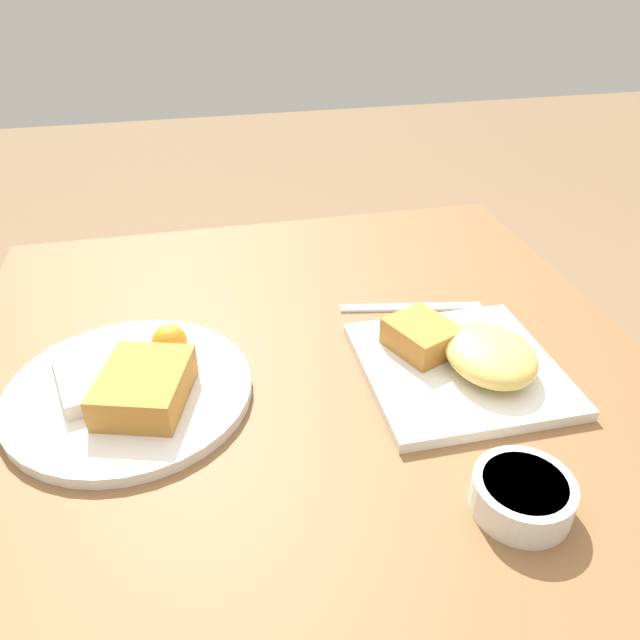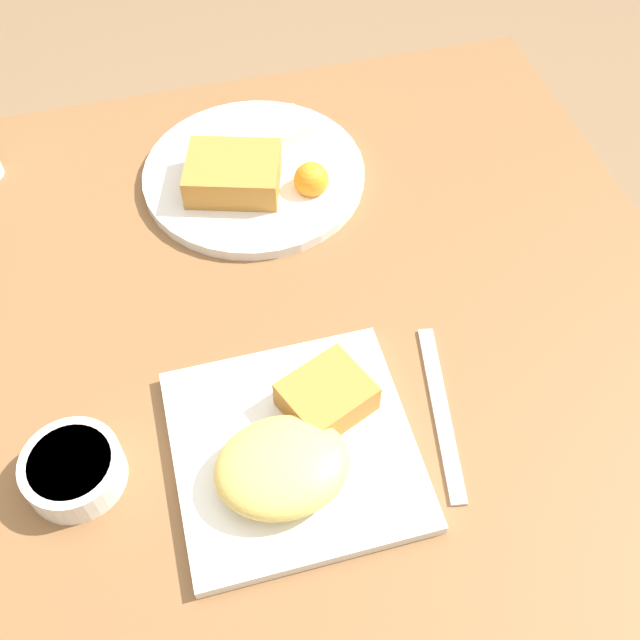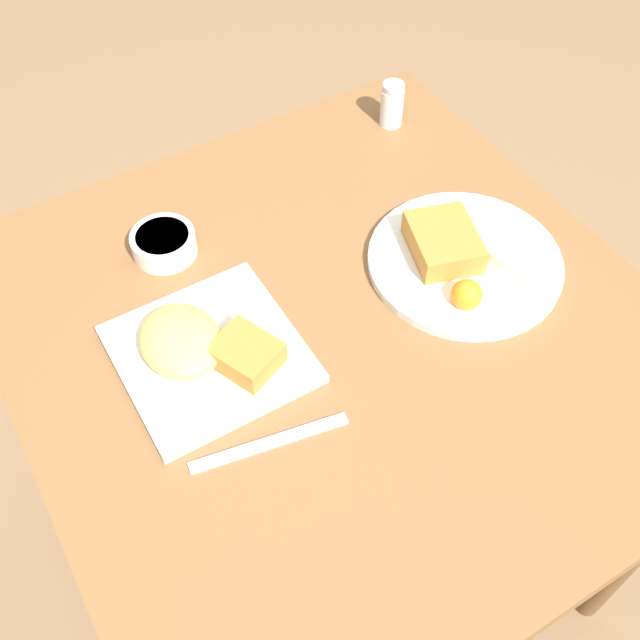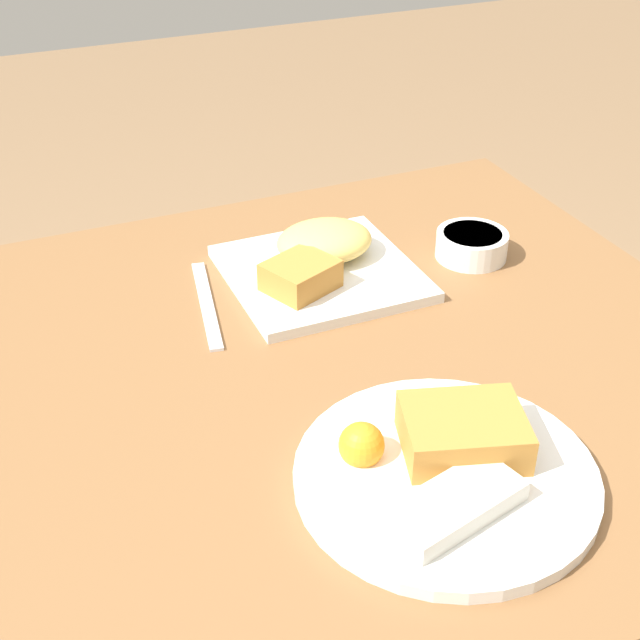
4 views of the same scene
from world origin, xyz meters
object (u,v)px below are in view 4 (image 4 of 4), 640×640
Objects in this scene: plate_oval_far at (447,466)px; sauce_ramekin at (472,244)px; butter_knife at (207,304)px; plate_square_near at (319,261)px.

plate_oval_far is 0.44m from sauce_ramekin.
plate_oval_far is 1.40× the size of butter_knife.
plate_oval_far reaches higher than sauce_ramekin.
plate_oval_far is at bearing 84.15° from plate_square_near.
sauce_ramekin reaches higher than butter_knife.
plate_square_near is 2.43× the size of sauce_ramekin.
plate_square_near is 1.14× the size of butter_knife.
sauce_ramekin is at bearing -124.30° from plate_oval_far.
sauce_ramekin is at bearing 97.22° from butter_knife.
sauce_ramekin is 0.36m from butter_knife.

